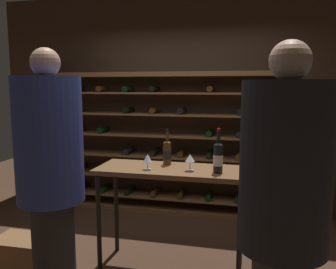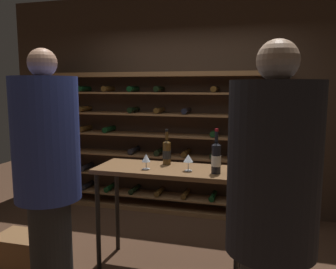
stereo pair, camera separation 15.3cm
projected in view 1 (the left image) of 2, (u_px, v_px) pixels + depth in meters
The scene contains 11 objects.
ground_plane at pixel (155, 264), 3.38m from camera, with size 9.31×9.31×0.00m, color #472D1E.
back_wall at pixel (186, 104), 4.77m from camera, with size 5.44×0.10×2.95m, color #3D2B1E.
wine_rack at pixel (156, 144), 4.73m from camera, with size 3.25×0.32×1.90m.
tasting_table at pixel (171, 180), 3.19m from camera, with size 1.37×0.53×0.97m.
person_bystander_dark_jacket at pixel (283, 206), 1.86m from camera, with size 0.48×0.48×1.95m.
person_guest_plum_blouse at pixel (50, 170), 2.59m from camera, with size 0.50×0.50×1.99m.
wine_crate at pixel (22, 256), 3.18m from camera, with size 0.48×0.34×0.35m, color brown.
wine_bottle_red_label at pixel (167, 152), 3.31m from camera, with size 0.08×0.08×0.34m.
wine_bottle_gold_foil at pixel (218, 157), 2.98m from camera, with size 0.08×0.08×0.39m.
wine_glass_stemmed_right at pixel (148, 159), 3.11m from camera, with size 0.08×0.08×0.14m.
wine_glass_stemmed_center at pixel (190, 159), 3.06m from camera, with size 0.09×0.09×0.15m.
Camera 1 is at (0.85, -3.06, 1.71)m, focal length 37.11 mm.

